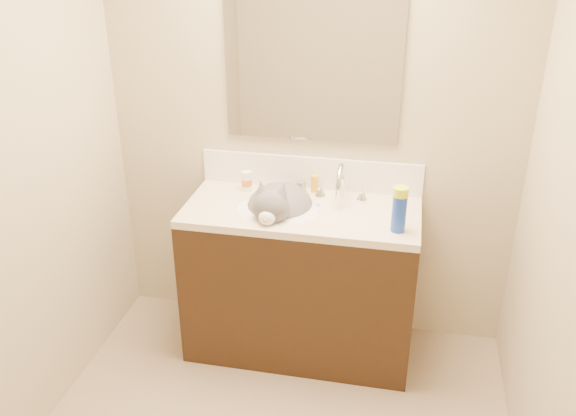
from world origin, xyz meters
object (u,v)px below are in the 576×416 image
at_px(silver_jar, 301,187).
at_px(spray_can, 399,213).
at_px(cat, 279,208).
at_px(faucet, 341,185).
at_px(pill_bottle, 247,181).
at_px(basin, 277,221).
at_px(vanity_cabinet, 301,283).
at_px(amber_bottle, 315,184).

xyz_separation_m(silver_jar, spray_can, (0.53, -0.35, 0.06)).
bearing_deg(cat, faucet, 27.01).
bearing_deg(pill_bottle, basin, -43.32).
height_order(vanity_cabinet, faucet, faucet).
distance_m(faucet, spray_can, 0.42).
bearing_deg(vanity_cabinet, pill_bottle, 152.80).
height_order(cat, pill_bottle, cat).
height_order(pill_bottle, amber_bottle, pill_bottle).
relative_size(vanity_cabinet, silver_jar, 20.01).
distance_m(silver_jar, spray_can, 0.64).
relative_size(basin, silver_jar, 7.50).
xyz_separation_m(pill_bottle, silver_jar, (0.29, 0.03, -0.02)).
bearing_deg(faucet, vanity_cabinet, -142.71).
bearing_deg(spray_can, faucet, 137.41).
bearing_deg(cat, pill_bottle, 143.70).
height_order(amber_bottle, spray_can, spray_can).
distance_m(silver_jar, amber_bottle, 0.07).
bearing_deg(cat, vanity_cabinet, 2.45).
distance_m(faucet, silver_jar, 0.24).
distance_m(basin, spray_can, 0.64).
bearing_deg(basin, cat, 87.46).
xyz_separation_m(vanity_cabinet, basin, (-0.12, -0.03, 0.38)).
distance_m(vanity_cabinet, silver_jar, 0.52).
bearing_deg(vanity_cabinet, spray_can, -16.75).
distance_m(vanity_cabinet, pill_bottle, 0.63).
xyz_separation_m(cat, amber_bottle, (0.15, 0.22, 0.06)).
bearing_deg(spray_can, basin, 169.11).
height_order(silver_jar, amber_bottle, amber_bottle).
height_order(basin, silver_jar, silver_jar).
xyz_separation_m(faucet, amber_bottle, (-0.15, 0.08, -0.04)).
bearing_deg(silver_jar, faucet, -16.65).
bearing_deg(pill_bottle, spray_can, -21.17).
xyz_separation_m(faucet, cat, (-0.30, -0.14, -0.10)).
relative_size(vanity_cabinet, faucet, 4.29).
bearing_deg(spray_can, cat, 166.41).
distance_m(cat, silver_jar, 0.22).
height_order(pill_bottle, silver_jar, pill_bottle).
xyz_separation_m(basin, spray_can, (0.61, -0.12, 0.16)).
xyz_separation_m(faucet, silver_jar, (-0.22, 0.07, -0.06)).
relative_size(vanity_cabinet, spray_can, 6.46).
height_order(basin, faucet, faucet).
xyz_separation_m(cat, pill_bottle, (-0.21, 0.17, 0.06)).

